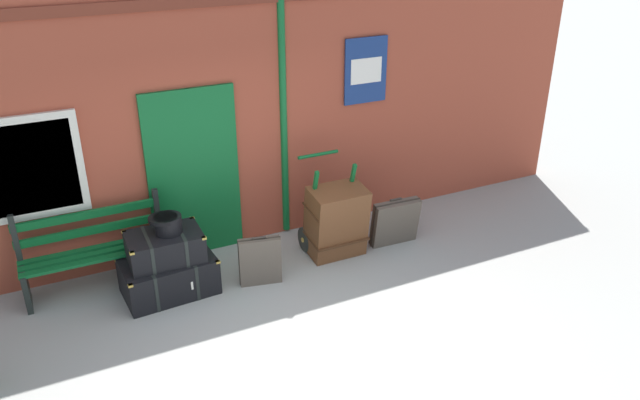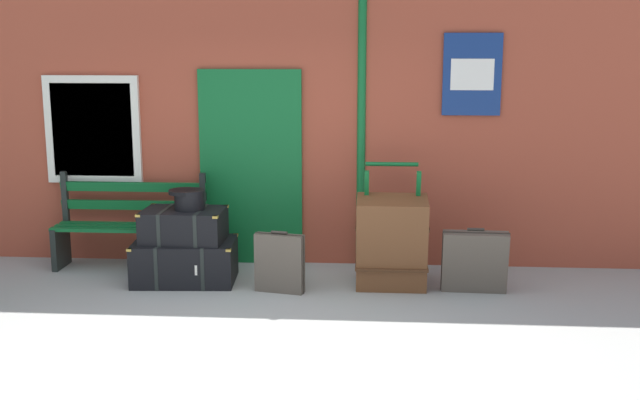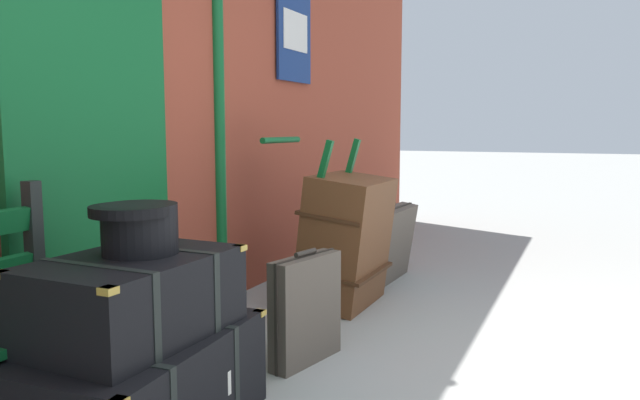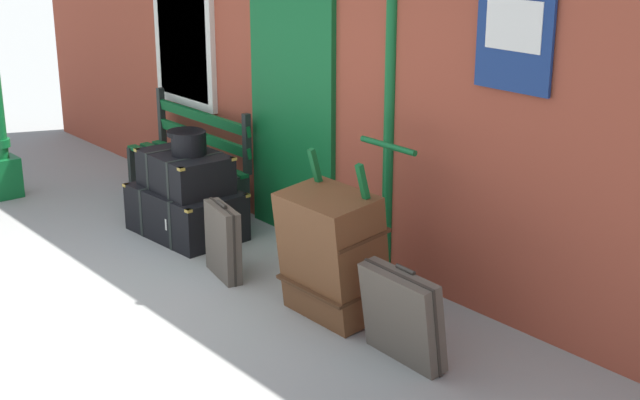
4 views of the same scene
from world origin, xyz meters
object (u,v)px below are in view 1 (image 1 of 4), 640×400
(steamer_trunk_base, at_px, (169,276))
(steamer_trunk_middle, at_px, (165,247))
(suitcase_olive, at_px, (395,222))
(suitcase_brown, at_px, (260,261))
(porters_trolley, at_px, (330,229))
(large_brown_trunk, at_px, (336,221))
(platform_bench, at_px, (95,252))
(round_hatbox, at_px, (167,223))

(steamer_trunk_base, bearing_deg, steamer_trunk_middle, 101.00)
(steamer_trunk_base, xyz_separation_m, suitcase_olive, (2.86, -0.16, 0.10))
(steamer_trunk_middle, bearing_deg, suitcase_brown, -15.47)
(steamer_trunk_middle, bearing_deg, suitcase_olive, -3.29)
(suitcase_brown, bearing_deg, suitcase_olive, 3.36)
(porters_trolley, height_order, large_brown_trunk, porters_trolley)
(platform_bench, relative_size, large_brown_trunk, 1.73)
(suitcase_brown, bearing_deg, round_hatbox, 163.05)
(steamer_trunk_base, xyz_separation_m, porters_trolley, (2.07, 0.11, 0.06))
(platform_bench, relative_size, round_hatbox, 4.50)
(large_brown_trunk, bearing_deg, steamer_trunk_base, 178.16)
(steamer_trunk_base, bearing_deg, suitcase_olive, -3.11)
(round_hatbox, relative_size, porters_trolley, 0.30)
(steamer_trunk_base, relative_size, porters_trolley, 0.89)
(steamer_trunk_middle, distance_m, suitcase_olive, 2.88)
(platform_bench, height_order, steamer_trunk_base, platform_bench)
(large_brown_trunk, distance_m, suitcase_olive, 0.82)
(round_hatbox, distance_m, suitcase_brown, 1.13)
(steamer_trunk_middle, distance_m, round_hatbox, 0.28)
(steamer_trunk_base, bearing_deg, round_hatbox, 20.39)
(steamer_trunk_middle, height_order, round_hatbox, round_hatbox)
(steamer_trunk_middle, relative_size, large_brown_trunk, 0.89)
(round_hatbox, bearing_deg, platform_bench, 148.75)
(platform_bench, bearing_deg, steamer_trunk_middle, -33.88)
(suitcase_olive, bearing_deg, large_brown_trunk, 173.60)
(platform_bench, relative_size, suitcase_olive, 2.51)
(round_hatbox, bearing_deg, large_brown_trunk, -2.46)
(large_brown_trunk, xyz_separation_m, suitcase_brown, (-1.08, -0.20, -0.18))
(large_brown_trunk, bearing_deg, suitcase_olive, -6.40)
(steamer_trunk_middle, distance_m, porters_trolley, 2.10)
(suitcase_brown, height_order, suitcase_olive, suitcase_olive)
(platform_bench, distance_m, porters_trolley, 2.79)
(porters_trolley, distance_m, suitcase_brown, 1.14)
(large_brown_trunk, bearing_deg, suitcase_brown, -169.53)
(suitcase_brown, xyz_separation_m, suitcase_olive, (1.87, 0.11, 0.02))
(round_hatbox, height_order, large_brown_trunk, round_hatbox)
(porters_trolley, bearing_deg, steamer_trunk_base, -176.88)
(round_hatbox, bearing_deg, steamer_trunk_base, -159.61)
(steamer_trunk_base, distance_m, porters_trolley, 2.07)
(steamer_trunk_base, relative_size, suitcase_brown, 1.72)
(round_hatbox, relative_size, large_brown_trunk, 0.38)
(platform_bench, xyz_separation_m, porters_trolley, (2.76, -0.36, -0.18))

